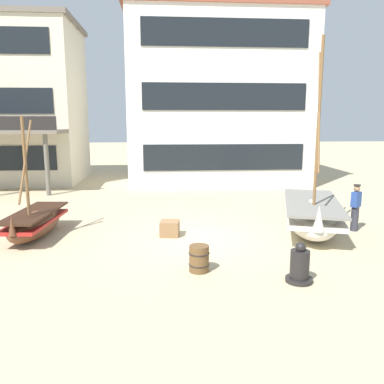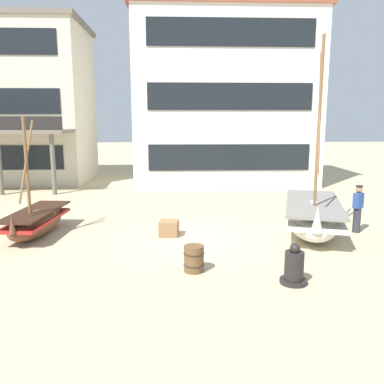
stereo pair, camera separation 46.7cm
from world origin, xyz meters
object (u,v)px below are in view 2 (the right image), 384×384
(fisherman_by_hull, at_px, (358,209))
(harbor_building_annex, at_px, (10,104))
(capstan_winch, at_px, (294,268))
(harbor_building_main, at_px, (224,100))
(cargo_crate, at_px, (169,228))
(fishing_boat_centre_large, at_px, (313,215))
(fishing_boat_near_left, at_px, (36,221))
(wooden_barrel, at_px, (194,259))

(fisherman_by_hull, xyz_separation_m, harbor_building_annex, (-17.07, 13.14, 4.15))
(harbor_building_annex, bearing_deg, capstan_winch, -52.16)
(harbor_building_main, bearing_deg, cargo_crate, -105.25)
(fishing_boat_centre_large, relative_size, cargo_crate, 10.42)
(fishing_boat_near_left, bearing_deg, fisherman_by_hull, -0.52)
(wooden_barrel, xyz_separation_m, harbor_building_main, (2.59, 15.35, 4.86))
(fishing_boat_near_left, relative_size, wooden_barrel, 5.78)
(harbor_building_main, relative_size, harbor_building_annex, 1.12)
(capstan_winch, bearing_deg, fisherman_by_hull, 50.42)
(fishing_boat_centre_large, bearing_deg, capstan_winch, -114.40)
(fisherman_by_hull, bearing_deg, wooden_barrel, -150.01)
(wooden_barrel, relative_size, harbor_building_main, 0.06)
(wooden_barrel, bearing_deg, harbor_building_main, 80.44)
(capstan_winch, relative_size, harbor_building_main, 0.09)
(fishing_boat_centre_large, height_order, fisherman_by_hull, fishing_boat_centre_large)
(fishing_boat_near_left, bearing_deg, harbor_building_annex, 114.29)
(fishing_boat_near_left, xyz_separation_m, fisherman_by_hull, (11.19, -0.10, 0.34))
(fishing_boat_centre_large, xyz_separation_m, harbor_building_main, (-1.75, 11.90, 4.59))
(fishing_boat_centre_large, height_order, harbor_building_annex, harbor_building_annex)
(capstan_winch, xyz_separation_m, wooden_barrel, (-2.39, 0.86, -0.05))
(fisherman_by_hull, distance_m, wooden_barrel, 6.86)
(capstan_winch, distance_m, harbor_building_annex, 22.53)
(fishing_boat_centre_large, bearing_deg, harbor_building_main, 98.38)
(capstan_winch, bearing_deg, harbor_building_main, 89.30)
(fishing_boat_centre_large, bearing_deg, fisherman_by_hull, -0.79)
(capstan_winch, bearing_deg, fishing_boat_near_left, 150.18)
(capstan_winch, distance_m, wooden_barrel, 2.54)
(cargo_crate, height_order, harbor_building_annex, harbor_building_annex)
(fisherman_by_hull, xyz_separation_m, harbor_building_main, (-3.34, 11.93, 4.38))
(cargo_crate, bearing_deg, fishing_boat_centre_large, 1.76)
(fishing_boat_near_left, distance_m, harbor_building_main, 14.95)
(fisherman_by_hull, relative_size, harbor_building_annex, 0.17)
(wooden_barrel, distance_m, harbor_building_main, 16.30)
(capstan_winch, xyz_separation_m, cargo_crate, (-3.09, 4.15, -0.14))
(cargo_crate, distance_m, harbor_building_annex, 17.54)
(wooden_barrel, height_order, harbor_building_main, harbor_building_main)
(fishing_boat_near_left, distance_m, capstan_winch, 8.82)
(wooden_barrel, xyz_separation_m, harbor_building_annex, (-11.14, 16.56, 4.64))
(fishing_boat_centre_large, xyz_separation_m, cargo_crate, (-5.04, -0.15, -0.36))
(wooden_barrel, height_order, harbor_building_annex, harbor_building_annex)
(fisherman_by_hull, bearing_deg, cargo_crate, -178.85)
(fishing_boat_near_left, xyz_separation_m, capstan_winch, (7.65, -4.38, -0.10))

